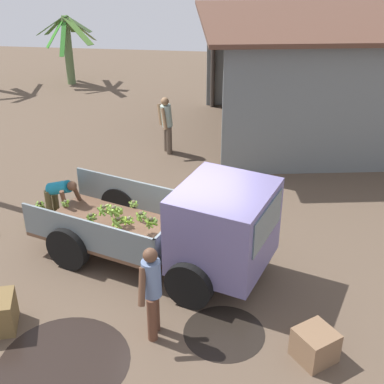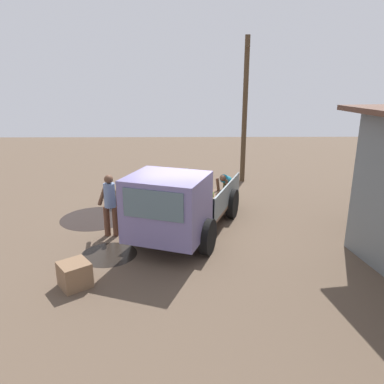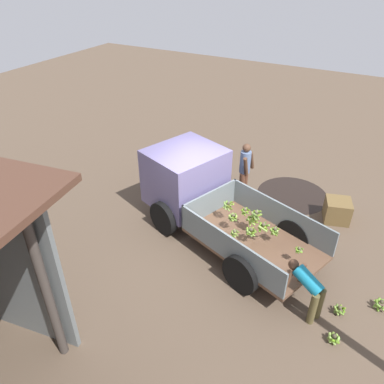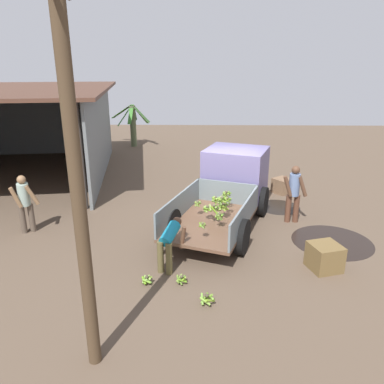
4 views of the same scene
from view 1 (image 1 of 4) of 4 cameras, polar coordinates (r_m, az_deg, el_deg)
The scene contains 13 objects.
ground at distance 11.04m, azimuth -1.18°, elevation -7.53°, with size 36.00×36.00×0.00m, color brown.
mud_patch_0 at distance 9.46m, azimuth 3.45°, elevation -14.77°, with size 1.40×1.40×0.01m, color black.
mud_patch_1 at distance 9.20m, azimuth -13.47°, elevation -17.24°, with size 2.12×2.12×0.01m, color black.
cargo_truck at distance 10.14m, azimuth 0.92°, elevation -3.85°, with size 5.15×3.36×1.99m.
warehouse_shed at distance 17.46m, azimuth 18.75°, elevation 14.04°, with size 10.28×8.02×3.59m.
banana_palm_0 at distance 23.62m, azimuth 6.21°, elevation 15.78°, with size 2.92×2.73×2.60m.
banana_palm_1 at distance 22.58m, azimuth -13.07°, elevation 14.81°, with size 2.64×2.29×2.70m.
person_foreground_visitor at distance 8.83m, azimuth -4.36°, elevation -10.23°, with size 0.34×0.74×1.74m.
person_worker_loading at distance 12.43m, azimuth -13.97°, elevation -0.21°, with size 0.88×0.69×1.12m.
person_bystander_near_shed at distance 15.55m, azimuth -2.76°, elevation 7.43°, with size 0.55×0.70×1.69m.
banana_bunch_on_ground_0 at distance 13.32m, azimuth -15.91°, elevation -1.36°, with size 0.25×0.25×0.21m.
banana_bunch_on_ground_2 at distance 12.72m, azimuth -16.94°, elevation -3.01°, with size 0.25×0.25×0.20m.
wooden_crate_1 at distance 9.07m, azimuth 12.99°, elevation -15.62°, with size 0.58×0.58×0.54m, color brown.
Camera 1 is at (1.19, -8.88, 6.44)m, focal length 50.00 mm.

